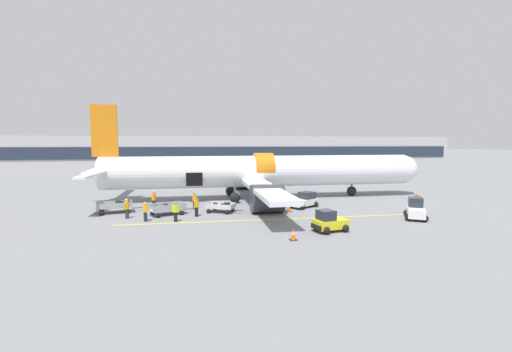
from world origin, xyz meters
name	(u,v)px	position (x,y,z in m)	size (l,w,h in m)	color
ground_plane	(278,207)	(0.00, 0.00, 0.00)	(500.00, 500.00, 0.00)	slate
apron_marking_line	(279,219)	(-1.16, -5.13, 0.00)	(26.43, 0.51, 0.01)	yellow
terminal_strip	(232,154)	(0.00, 44.36, 3.83)	(101.94, 8.96, 7.66)	#B2B2B7
airplane	(259,172)	(-0.91, 5.57, 2.98)	(38.55, 31.05, 10.24)	white
baggage_tug_lead	(416,210)	(10.18, -6.86, 0.73)	(2.61, 3.20, 1.72)	white
baggage_tug_mid	(304,201)	(2.56, -0.40, 0.64)	(3.43, 2.89, 1.48)	silver
baggage_tug_rear	(329,222)	(1.45, -9.56, 0.66)	(2.69, 2.17, 1.57)	yellow
baggage_cart_loading	(168,209)	(-10.45, -1.61, 0.48)	(3.94, 2.75, 0.98)	#999BA0
baggage_cart_queued	(222,208)	(-5.63, -1.51, 0.44)	(3.39, 2.49, 0.97)	silver
baggage_cart_empty	(117,207)	(-15.05, -0.01, 0.54)	(4.01, 2.45, 1.13)	#999BA0
ground_crew_loader_a	(194,200)	(-8.11, 0.52, 0.85)	(0.48, 0.55, 1.61)	#1E2338
ground_crew_loader_b	(196,206)	(-7.92, -2.91, 0.90)	(0.54, 0.54, 1.70)	black
ground_crew_driver	(154,199)	(-11.94, 1.18, 0.94)	(0.45, 0.62, 1.78)	black
ground_crew_supervisor	(127,208)	(-13.68, -2.65, 0.88)	(0.50, 0.57, 1.68)	#2D2D33
ground_crew_helper	(145,211)	(-12.00, -4.02, 0.83)	(0.51, 0.51, 1.59)	#1E2338
ground_crew_marshal	(175,211)	(-9.59, -4.55, 0.85)	(0.56, 0.45, 1.61)	black
safety_cone_nose	(417,194)	(17.98, 4.01, 0.28)	(0.50, 0.50, 0.60)	black
safety_cone_engine_left	(293,234)	(-1.71, -11.23, 0.37)	(0.48, 0.48, 0.78)	black
safety_cone_wingtip	(289,208)	(0.49, -2.18, 0.36)	(0.57, 0.57, 0.77)	black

